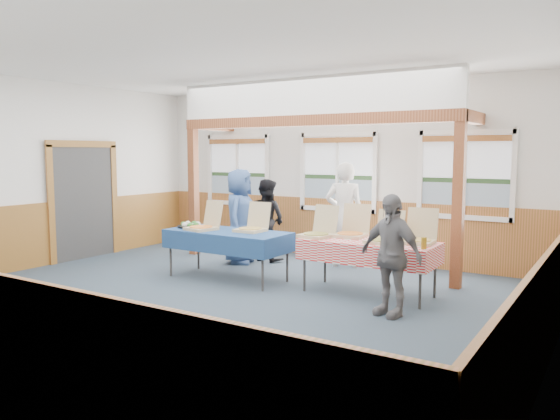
% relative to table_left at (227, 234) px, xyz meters
% --- Properties ---
extents(floor, '(8.00, 8.00, 0.00)m').
position_rel_table_left_xyz_m(floor, '(0.65, -0.97, -0.70)').
color(floor, '#2A3745').
rests_on(floor, ground).
extents(ceiling, '(8.00, 8.00, 0.00)m').
position_rel_table_left_xyz_m(ceiling, '(0.65, -0.97, 2.50)').
color(ceiling, white).
rests_on(ceiling, wall_back).
extents(wall_back, '(8.00, 0.00, 8.00)m').
position_rel_table_left_xyz_m(wall_back, '(0.65, 2.53, 0.90)').
color(wall_back, silver).
rests_on(wall_back, floor).
extents(wall_left, '(0.00, 8.00, 8.00)m').
position_rel_table_left_xyz_m(wall_left, '(-3.35, -0.97, 0.90)').
color(wall_left, silver).
rests_on(wall_left, floor).
extents(wall_right, '(0.00, 8.00, 8.00)m').
position_rel_table_left_xyz_m(wall_right, '(4.65, -0.97, 0.90)').
color(wall_right, silver).
rests_on(wall_right, floor).
extents(wainscot_back, '(7.98, 0.05, 1.10)m').
position_rel_table_left_xyz_m(wainscot_back, '(0.65, 2.51, -0.15)').
color(wainscot_back, brown).
rests_on(wainscot_back, floor).
extents(wainscot_left, '(0.05, 6.98, 1.10)m').
position_rel_table_left_xyz_m(wainscot_left, '(-3.32, -0.97, -0.15)').
color(wainscot_left, brown).
rests_on(wainscot_left, floor).
extents(wainscot_right, '(0.05, 6.98, 1.10)m').
position_rel_table_left_xyz_m(wainscot_right, '(4.63, -0.97, -0.15)').
color(wainscot_right, brown).
rests_on(wainscot_right, floor).
extents(cased_opening, '(0.06, 1.30, 2.10)m').
position_rel_table_left_xyz_m(cased_opening, '(-3.31, -0.07, 0.35)').
color(cased_opening, '#333333').
rests_on(cased_opening, wall_left).
extents(window_left, '(1.56, 0.10, 1.46)m').
position_rel_table_left_xyz_m(window_left, '(-1.65, 2.49, 0.98)').
color(window_left, white).
rests_on(window_left, wall_back).
extents(window_mid, '(1.56, 0.10, 1.46)m').
position_rel_table_left_xyz_m(window_mid, '(0.65, 2.49, 0.98)').
color(window_mid, white).
rests_on(window_mid, wall_back).
extents(window_right, '(1.56, 0.10, 1.46)m').
position_rel_table_left_xyz_m(window_right, '(2.95, 2.49, 0.98)').
color(window_right, white).
rests_on(window_right, wall_back).
extents(post_left, '(0.15, 0.15, 2.40)m').
position_rel_table_left_xyz_m(post_left, '(-1.85, 1.33, 0.50)').
color(post_left, '#622D15').
rests_on(post_left, floor).
extents(post_right, '(0.15, 0.15, 2.40)m').
position_rel_table_left_xyz_m(post_right, '(3.15, 1.33, 0.50)').
color(post_right, '#622D15').
rests_on(post_right, floor).
extents(cross_beam, '(5.15, 0.18, 0.18)m').
position_rel_table_left_xyz_m(cross_beam, '(0.65, 1.33, 1.79)').
color(cross_beam, '#622D15').
rests_on(cross_beam, post_left).
extents(table_left, '(2.03, 1.07, 0.76)m').
position_rel_table_left_xyz_m(table_left, '(0.00, 0.00, 0.00)').
color(table_left, '#333333').
rests_on(table_left, floor).
extents(table_right, '(2.02, 1.49, 0.76)m').
position_rel_table_left_xyz_m(table_right, '(2.22, 0.31, -0.00)').
color(table_right, '#333333').
rests_on(table_right, floor).
extents(pizza_box_a, '(0.50, 0.57, 0.45)m').
position_rel_table_left_xyz_m(pizza_box_a, '(-0.39, -0.11, 0.12)').
color(pizza_box_a, tan).
rests_on(pizza_box_a, table_left).
extents(pizza_box_b, '(0.40, 0.49, 0.44)m').
position_rel_table_left_xyz_m(pizza_box_b, '(0.35, 0.16, 0.12)').
color(pizza_box_b, tan).
rests_on(pizza_box_b, table_left).
extents(pizza_box_c, '(0.47, 0.54, 0.45)m').
position_rel_table_left_xyz_m(pizza_box_c, '(1.47, 0.21, 0.12)').
color(pizza_box_c, tan).
rests_on(pizza_box_c, table_right).
extents(pizza_box_d, '(0.45, 0.54, 0.46)m').
position_rel_table_left_xyz_m(pizza_box_d, '(1.87, 0.50, 0.12)').
color(pizza_box_d, tan).
rests_on(pizza_box_d, table_right).
extents(pizza_box_e, '(0.44, 0.51, 0.43)m').
position_rel_table_left_xyz_m(pizza_box_e, '(2.47, 0.23, 0.12)').
color(pizza_box_e, tan).
rests_on(pizza_box_e, table_right).
extents(pizza_box_f, '(0.45, 0.54, 0.46)m').
position_rel_table_left_xyz_m(pizza_box_f, '(2.87, 0.45, 0.12)').
color(pizza_box_f, tan).
rests_on(pizza_box_f, table_right).
extents(veggie_tray, '(0.42, 0.42, 0.09)m').
position_rel_table_left_xyz_m(veggie_tray, '(-0.75, 0.00, 0.09)').
color(veggie_tray, black).
rests_on(veggie_tray, table_left).
extents(drink_glass, '(0.07, 0.07, 0.15)m').
position_rel_table_left_xyz_m(drink_glass, '(3.07, 0.06, 0.13)').
color(drink_glass, olive).
rests_on(drink_glass, table_right).
extents(woman_white, '(0.77, 0.65, 1.81)m').
position_rel_table_left_xyz_m(woman_white, '(1.12, 1.83, 0.20)').
color(woman_white, silver).
rests_on(woman_white, floor).
extents(woman_black, '(0.80, 0.66, 1.49)m').
position_rel_table_left_xyz_m(woman_black, '(-0.31, 1.56, 0.04)').
color(woman_black, black).
rests_on(woman_black, floor).
extents(man_blue, '(0.78, 0.95, 1.68)m').
position_rel_table_left_xyz_m(man_blue, '(-0.59, 1.11, 0.14)').
color(man_blue, '#345082').
rests_on(man_blue, floor).
extents(person_grey, '(0.93, 0.60, 1.48)m').
position_rel_table_left_xyz_m(person_grey, '(2.83, -0.45, 0.04)').
color(person_grey, slate).
rests_on(person_grey, floor).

